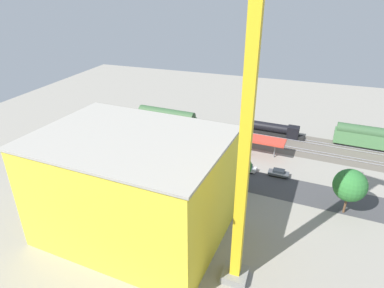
# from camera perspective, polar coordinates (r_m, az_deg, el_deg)

# --- Properties ---
(ground_plane) EXTENTS (170.46, 170.46, 0.00)m
(ground_plane) POSITION_cam_1_polar(r_m,az_deg,el_deg) (78.43, 3.49, -3.82)
(ground_plane) COLOR gray
(ground_plane) RESTS_ON ground
(rail_bed) EXTENTS (107.26, 21.51, 0.01)m
(rail_bed) POSITION_cam_1_polar(r_m,az_deg,el_deg) (95.65, 6.84, 1.79)
(rail_bed) COLOR #665E54
(rail_bed) RESTS_ON ground
(street_asphalt) EXTENTS (106.91, 16.56, 0.01)m
(street_asphalt) POSITION_cam_1_polar(r_m,az_deg,el_deg) (76.16, 2.91, -4.79)
(street_asphalt) COLOR #424244
(street_asphalt) RESTS_ON ground
(track_rails) EXTENTS (106.28, 15.10, 0.12)m
(track_rails) POSITION_cam_1_polar(r_m,az_deg,el_deg) (95.58, 6.84, 1.89)
(track_rails) COLOR #9E9EA8
(track_rails) RESTS_ON ground
(platform_canopy_near) EXTENTS (46.85, 7.92, 4.39)m
(platform_canopy_near) POSITION_cam_1_polar(r_m,az_deg,el_deg) (87.97, 0.73, 2.70)
(platform_canopy_near) COLOR #C63D2D
(platform_canopy_near) RESTS_ON ground
(locomotive) EXTENTS (16.42, 3.64, 4.90)m
(locomotive) POSITION_cam_1_polar(r_m,az_deg,el_deg) (96.16, 14.12, 2.42)
(locomotive) COLOR black
(locomotive) RESTS_ON ground
(passenger_coach) EXTENTS (18.23, 4.41, 5.95)m
(passenger_coach) POSITION_cam_1_polar(r_m,az_deg,el_deg) (97.12, 28.63, 1.01)
(passenger_coach) COLOR black
(passenger_coach) RESTS_ON ground
(freight_coach_far) EXTENTS (18.13, 4.43, 6.29)m
(freight_coach_far) POSITION_cam_1_polar(r_m,az_deg,el_deg) (97.19, -4.41, 4.42)
(freight_coach_far) COLOR black
(freight_coach_far) RESTS_ON ground
(parked_car_0) EXTENTS (4.55, 2.00, 1.59)m
(parked_car_0) POSITION_cam_1_polar(r_m,az_deg,el_deg) (76.60, 14.70, -4.89)
(parked_car_0) COLOR black
(parked_car_0) RESTS_ON ground
(parked_car_1) EXTENTS (4.45, 2.20, 1.73)m
(parked_car_1) POSITION_cam_1_polar(r_m,az_deg,el_deg) (76.97, 9.42, -4.12)
(parked_car_1) COLOR black
(parked_car_1) RESTS_ON ground
(parked_car_2) EXTENTS (4.40, 2.21, 1.68)m
(parked_car_2) POSITION_cam_1_polar(r_m,az_deg,el_deg) (78.49, 3.14, -3.16)
(parked_car_2) COLOR black
(parked_car_2) RESTS_ON ground
(parked_car_3) EXTENTS (4.91, 2.17, 1.64)m
(parked_car_3) POSITION_cam_1_polar(r_m,az_deg,el_deg) (80.79, -1.31, -2.23)
(parked_car_3) COLOR black
(parked_car_3) RESTS_ON ground
(parked_car_4) EXTENTS (4.15, 1.99, 1.59)m
(parked_car_4) POSITION_cam_1_polar(r_m,az_deg,el_deg) (83.80, -6.21, -1.30)
(parked_car_4) COLOR black
(parked_car_4) RESTS_ON ground
(parked_car_5) EXTENTS (4.73, 2.10, 1.70)m
(parked_car_5) POSITION_cam_1_polar(r_m,az_deg,el_deg) (86.92, -11.46, -0.62)
(parked_car_5) COLOR black
(parked_car_5) RESTS_ON ground
(parked_car_6) EXTENTS (4.60, 1.93, 1.66)m
(parked_car_6) POSITION_cam_1_polar(r_m,az_deg,el_deg) (91.18, -15.66, 0.20)
(parked_car_6) COLOR black
(parked_car_6) RESTS_ON ground
(construction_building) EXTENTS (30.65, 23.37, 17.53)m
(construction_building) POSITION_cam_1_polar(r_m,az_deg,el_deg) (55.67, -10.06, -7.30)
(construction_building) COLOR yellow
(construction_building) RESTS_ON ground
(construction_roof_slab) EXTENTS (31.29, 24.01, 0.40)m
(construction_roof_slab) POSITION_cam_1_polar(r_m,az_deg,el_deg) (51.36, -10.83, 1.10)
(construction_roof_slab) COLOR #ADA89E
(construction_roof_slab) RESTS_ON construction_building
(tower_crane) EXTENTS (24.36, 8.83, 41.58)m
(tower_crane) POSITION_cam_1_polar(r_m,az_deg,el_deg) (37.88, 11.56, 2.34)
(tower_crane) COLOR gray
(tower_crane) RESTS_ON ground
(box_truck_0) EXTENTS (10.13, 3.24, 3.29)m
(box_truck_0) POSITION_cam_1_polar(r_m,az_deg,el_deg) (73.98, -6.89, -4.49)
(box_truck_0) COLOR black
(box_truck_0) RESTS_ON ground
(box_truck_1) EXTENTS (9.28, 3.92, 3.65)m
(box_truck_1) POSITION_cam_1_polar(r_m,az_deg,el_deg) (70.40, -0.16, -5.87)
(box_truck_1) COLOR black
(box_truck_1) RESTS_ON ground
(street_tree_0) EXTENTS (4.75, 4.75, 6.77)m
(street_tree_0) POSITION_cam_1_polar(r_m,az_deg,el_deg) (82.40, -18.14, -0.18)
(street_tree_0) COLOR brown
(street_tree_0) RESTS_ON ground
(street_tree_1) EXTENTS (4.59, 4.59, 7.79)m
(street_tree_1) POSITION_cam_1_polar(r_m,az_deg,el_deg) (67.99, 8.40, -3.81)
(street_tree_1) COLOR brown
(street_tree_1) RESTS_ON ground
(street_tree_2) EXTENTS (6.01, 6.01, 9.04)m
(street_tree_2) POSITION_cam_1_polar(r_m,az_deg,el_deg) (66.69, 25.61, -6.45)
(street_tree_2) COLOR brown
(street_tree_2) RESTS_ON ground
(traffic_light) EXTENTS (0.50, 0.36, 6.75)m
(traffic_light) POSITION_cam_1_polar(r_m,az_deg,el_deg) (79.44, 0.69, 0.28)
(traffic_light) COLOR #333333
(traffic_light) RESTS_ON ground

